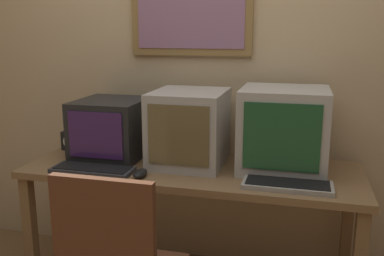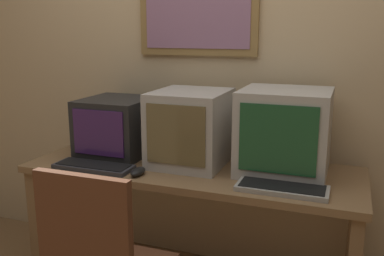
# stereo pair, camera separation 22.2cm
# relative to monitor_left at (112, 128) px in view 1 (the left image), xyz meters

# --- Properties ---
(wall_back) EXTENTS (8.00, 0.08, 2.60)m
(wall_back) POSITION_rel_monitor_left_xyz_m (0.49, 0.32, 0.41)
(wall_back) COLOR #D1B284
(wall_back) RESTS_ON ground_plane
(desk) EXTENTS (1.76, 0.63, 0.73)m
(desk) POSITION_rel_monitor_left_xyz_m (0.49, -0.08, -0.25)
(desk) COLOR olive
(desk) RESTS_ON ground_plane
(monitor_left) EXTENTS (0.37, 0.41, 0.33)m
(monitor_left) POSITION_rel_monitor_left_xyz_m (0.00, 0.00, 0.00)
(monitor_left) COLOR black
(monitor_left) RESTS_ON desk
(monitor_center) EXTENTS (0.38, 0.43, 0.40)m
(monitor_center) POSITION_rel_monitor_left_xyz_m (0.46, -0.02, 0.03)
(monitor_center) COLOR #B7B2A8
(monitor_center) RESTS_ON desk
(monitor_right) EXTENTS (0.44, 0.42, 0.42)m
(monitor_right) POSITION_rel_monitor_left_xyz_m (0.96, 0.00, 0.05)
(monitor_right) COLOR #B7B2A8
(monitor_right) RESTS_ON desk
(keyboard_main) EXTENTS (0.42, 0.15, 0.03)m
(keyboard_main) POSITION_rel_monitor_left_xyz_m (0.02, -0.29, -0.15)
(keyboard_main) COLOR #333338
(keyboard_main) RESTS_ON desk
(keyboard_side) EXTENTS (0.41, 0.17, 0.03)m
(keyboard_side) POSITION_rel_monitor_left_xyz_m (1.00, -0.26, -0.15)
(keyboard_side) COLOR #A8A399
(keyboard_side) RESTS_ON desk
(mouse_near_keyboard) EXTENTS (0.06, 0.12, 0.04)m
(mouse_near_keyboard) POSITION_rel_monitor_left_xyz_m (0.29, -0.30, -0.14)
(mouse_near_keyboard) COLOR black
(mouse_near_keyboard) RESTS_ON desk
(desk_clock) EXTENTS (0.12, 0.07, 0.11)m
(desk_clock) POSITION_rel_monitor_left_xyz_m (-0.29, 0.06, -0.11)
(desk_clock) COLOR black
(desk_clock) RESTS_ON desk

